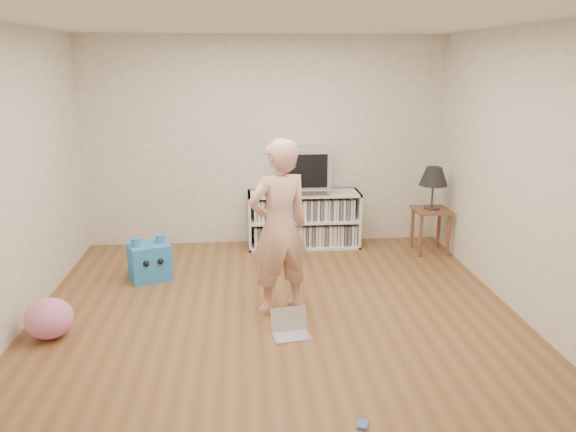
{
  "coord_description": "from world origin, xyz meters",
  "views": [
    {
      "loc": [
        -0.27,
        -4.77,
        2.28
      ],
      "look_at": [
        0.14,
        0.4,
        0.85
      ],
      "focal_mm": 35.0,
      "sensor_mm": 36.0,
      "label": 1
    }
  ],
  "objects_px": {
    "crt_tv": "(304,167)",
    "laptop": "(290,328)",
    "dvd_deck": "(304,190)",
    "plush_pink": "(49,318)",
    "media_unit": "(304,219)",
    "person": "(279,228)",
    "plush_blue": "(150,261)",
    "table_lamp": "(434,177)",
    "side_table": "(431,220)"
  },
  "relations": [
    {
      "from": "dvd_deck",
      "to": "laptop",
      "type": "bearing_deg",
      "value": -98.86
    },
    {
      "from": "media_unit",
      "to": "person",
      "type": "height_order",
      "value": "person"
    },
    {
      "from": "crt_tv",
      "to": "person",
      "type": "distance_m",
      "value": 1.97
    },
    {
      "from": "media_unit",
      "to": "person",
      "type": "relative_size",
      "value": 0.86
    },
    {
      "from": "crt_tv",
      "to": "dvd_deck",
      "type": "bearing_deg",
      "value": 90.0
    },
    {
      "from": "dvd_deck",
      "to": "person",
      "type": "relative_size",
      "value": 0.28
    },
    {
      "from": "side_table",
      "to": "plush_pink",
      "type": "height_order",
      "value": "side_table"
    },
    {
      "from": "crt_tv",
      "to": "laptop",
      "type": "distance_m",
      "value": 2.6
    },
    {
      "from": "media_unit",
      "to": "crt_tv",
      "type": "distance_m",
      "value": 0.67
    },
    {
      "from": "side_table",
      "to": "crt_tv",
      "type": "bearing_deg",
      "value": 166.42
    },
    {
      "from": "media_unit",
      "to": "dvd_deck",
      "type": "distance_m",
      "value": 0.39
    },
    {
      "from": "side_table",
      "to": "laptop",
      "type": "xyz_separation_m",
      "value": [
        -1.89,
        -2.02,
        -0.36
      ]
    },
    {
      "from": "table_lamp",
      "to": "person",
      "type": "distance_m",
      "value": 2.49
    },
    {
      "from": "crt_tv",
      "to": "laptop",
      "type": "bearing_deg",
      "value": -98.87
    },
    {
      "from": "crt_tv",
      "to": "laptop",
      "type": "relative_size",
      "value": 1.69
    },
    {
      "from": "crt_tv",
      "to": "plush_blue",
      "type": "distance_m",
      "value": 2.19
    },
    {
      "from": "dvd_deck",
      "to": "side_table",
      "type": "distance_m",
      "value": 1.59
    },
    {
      "from": "person",
      "to": "plush_blue",
      "type": "distance_m",
      "value": 1.74
    },
    {
      "from": "plush_blue",
      "to": "plush_pink",
      "type": "distance_m",
      "value": 1.44
    },
    {
      "from": "dvd_deck",
      "to": "plush_pink",
      "type": "distance_m",
      "value": 3.38
    },
    {
      "from": "dvd_deck",
      "to": "side_table",
      "type": "relative_size",
      "value": 0.82
    },
    {
      "from": "side_table",
      "to": "dvd_deck",
      "type": "bearing_deg",
      "value": 166.3
    },
    {
      "from": "plush_blue",
      "to": "person",
      "type": "bearing_deg",
      "value": -57.14
    },
    {
      "from": "media_unit",
      "to": "laptop",
      "type": "bearing_deg",
      "value": -98.8
    },
    {
      "from": "media_unit",
      "to": "laptop",
      "type": "xyz_separation_m",
      "value": [
        -0.37,
        -2.41,
        -0.29
      ]
    },
    {
      "from": "crt_tv",
      "to": "plush_blue",
      "type": "xyz_separation_m",
      "value": [
        -1.78,
        -0.99,
        -0.82
      ]
    },
    {
      "from": "media_unit",
      "to": "dvd_deck",
      "type": "xyz_separation_m",
      "value": [
        0.0,
        -0.02,
        0.39
      ]
    },
    {
      "from": "crt_tv",
      "to": "table_lamp",
      "type": "xyz_separation_m",
      "value": [
        1.52,
        -0.37,
        -0.08
      ]
    },
    {
      "from": "side_table",
      "to": "plush_blue",
      "type": "distance_m",
      "value": 3.36
    },
    {
      "from": "crt_tv",
      "to": "plush_pink",
      "type": "distance_m",
      "value": 3.43
    },
    {
      "from": "table_lamp",
      "to": "crt_tv",
      "type": "bearing_deg",
      "value": 166.42
    },
    {
      "from": "laptop",
      "to": "plush_pink",
      "type": "relative_size",
      "value": 0.88
    },
    {
      "from": "dvd_deck",
      "to": "person",
      "type": "height_order",
      "value": "person"
    },
    {
      "from": "plush_pink",
      "to": "plush_blue",
      "type": "bearing_deg",
      "value": 63.41
    },
    {
      "from": "media_unit",
      "to": "side_table",
      "type": "relative_size",
      "value": 2.55
    },
    {
      "from": "laptop",
      "to": "plush_blue",
      "type": "bearing_deg",
      "value": 125.14
    },
    {
      "from": "person",
      "to": "laptop",
      "type": "distance_m",
      "value": 0.9
    },
    {
      "from": "dvd_deck",
      "to": "crt_tv",
      "type": "height_order",
      "value": "crt_tv"
    },
    {
      "from": "table_lamp",
      "to": "plush_blue",
      "type": "height_order",
      "value": "table_lamp"
    },
    {
      "from": "media_unit",
      "to": "side_table",
      "type": "distance_m",
      "value": 1.57
    },
    {
      "from": "person",
      "to": "plush_blue",
      "type": "relative_size",
      "value": 3.22
    },
    {
      "from": "person",
      "to": "laptop",
      "type": "relative_size",
      "value": 4.59
    },
    {
      "from": "person",
      "to": "side_table",
      "type": "bearing_deg",
      "value": -163.87
    },
    {
      "from": "media_unit",
      "to": "plush_blue",
      "type": "xyz_separation_m",
      "value": [
        -1.78,
        -1.01,
        -0.15
      ]
    },
    {
      "from": "media_unit",
      "to": "plush_pink",
      "type": "xyz_separation_m",
      "value": [
        -2.42,
        -2.3,
        -0.18
      ]
    },
    {
      "from": "media_unit",
      "to": "dvd_deck",
      "type": "relative_size",
      "value": 3.11
    },
    {
      "from": "crt_tv",
      "to": "table_lamp",
      "type": "bearing_deg",
      "value": -13.58
    },
    {
      "from": "media_unit",
      "to": "crt_tv",
      "type": "xyz_separation_m",
      "value": [
        -0.0,
        -0.02,
        0.67
      ]
    },
    {
      "from": "dvd_deck",
      "to": "laptop",
      "type": "relative_size",
      "value": 1.26
    },
    {
      "from": "media_unit",
      "to": "crt_tv",
      "type": "height_order",
      "value": "crt_tv"
    }
  ]
}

